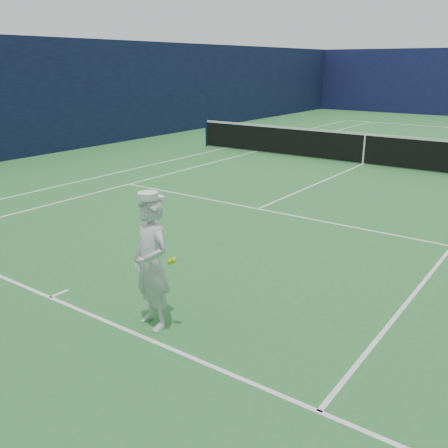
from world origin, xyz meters
name	(u,v)px	position (x,y,z in m)	size (l,w,h in m)	color
ground	(363,164)	(0.00, 0.00, 0.00)	(80.00, 80.00, 0.00)	#2C7433
court_markings	(363,164)	(0.00, 0.00, 0.00)	(11.03, 23.83, 0.01)	white
windscreen_fence	(368,101)	(0.00, 0.00, 2.00)	(20.12, 36.12, 4.00)	#10133C
tennis_net	(364,147)	(0.00, 0.00, 0.55)	(12.88, 0.09, 1.07)	#141E4C
tennis_player	(151,263)	(1.72, -11.59, 0.84)	(0.74, 0.61, 1.72)	silver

